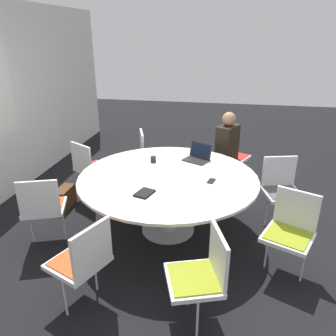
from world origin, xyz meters
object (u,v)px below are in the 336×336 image
(person_0, at_px, (228,146))
(cell_phone, at_px, (211,181))
(chair_6, at_px, (291,228))
(chair_7, at_px, (281,186))
(chair_1, at_px, (150,153))
(laptop, at_px, (198,156))
(chair_5, at_px, (202,272))
(handbag, at_px, (65,197))
(chair_3, at_px, (43,205))
(chair_0, at_px, (230,152))
(chair_4, at_px, (83,258))
(coffee_cup, at_px, (153,159))
(spiral_notebook, at_px, (145,193))
(chair_2, at_px, (90,165))

(person_0, bearing_deg, cell_phone, 19.55)
(chair_6, distance_m, chair_7, 0.95)
(chair_1, relative_size, laptop, 2.23)
(chair_5, bearing_deg, handbag, 32.60)
(chair_5, xyz_separation_m, laptop, (1.89, 0.23, 0.27))
(chair_3, xyz_separation_m, person_0, (1.85, -1.97, 0.19))
(chair_0, distance_m, chair_4, 3.12)
(chair_1, distance_m, coffee_cup, 0.98)
(chair_3, bearing_deg, chair_0, 26.52)
(chair_3, bearing_deg, chair_6, -19.41)
(chair_0, relative_size, spiral_notebook, 3.50)
(chair_0, xyz_separation_m, chair_4, (-2.88, 1.19, 0.00))
(chair_5, distance_m, person_0, 2.63)
(cell_phone, bearing_deg, laptop, 18.47)
(coffee_cup, bearing_deg, chair_4, 172.68)
(chair_7, height_order, spiral_notebook, chair_7)
(chair_1, xyz_separation_m, laptop, (-0.73, -0.81, 0.27))
(chair_6, relative_size, cell_phone, 5.63)
(person_0, bearing_deg, laptop, -1.05)
(cell_phone, bearing_deg, chair_4, 142.04)
(chair_6, relative_size, person_0, 0.71)
(chair_7, bearing_deg, cell_phone, 14.93)
(chair_6, relative_size, spiral_notebook, 3.50)
(coffee_cup, bearing_deg, chair_3, 132.13)
(cell_phone, bearing_deg, chair_7, -60.39)
(handbag, bearing_deg, chair_2, -38.38)
(chair_7, relative_size, laptop, 2.23)
(chair_2, xyz_separation_m, spiral_notebook, (-1.13, -1.10, 0.23))
(chair_3, height_order, cell_phone, chair_3)
(laptop, bearing_deg, handbag, -145.11)
(chair_1, xyz_separation_m, handbag, (-0.99, 0.99, -0.37))
(chair_1, xyz_separation_m, coffee_cup, (-0.91, -0.26, 0.25))
(chair_2, bearing_deg, chair_6, 5.46)
(chair_5, xyz_separation_m, cell_phone, (1.26, 0.01, 0.22))
(chair_6, relative_size, coffee_cup, 11.23)
(chair_6, bearing_deg, cell_phone, -5.49)
(chair_6, relative_size, laptop, 2.23)
(chair_0, xyz_separation_m, chair_1, (-0.25, 1.23, 0.00))
(laptop, bearing_deg, cell_phone, -45.00)
(chair_1, bearing_deg, spiral_notebook, -7.50)
(chair_6, bearing_deg, handbag, 7.99)
(chair_6, bearing_deg, person_0, -46.20)
(chair_4, bearing_deg, handbag, 55.03)
(person_0, bearing_deg, chair_4, 2.82)
(chair_1, relative_size, chair_2, 1.00)
(chair_0, height_order, chair_1, same)
(person_0, height_order, coffee_cup, person_0)
(chair_5, distance_m, chair_6, 1.12)
(chair_0, xyz_separation_m, chair_2, (-0.91, 1.96, 0.00))
(chair_6, bearing_deg, laptop, -22.73)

